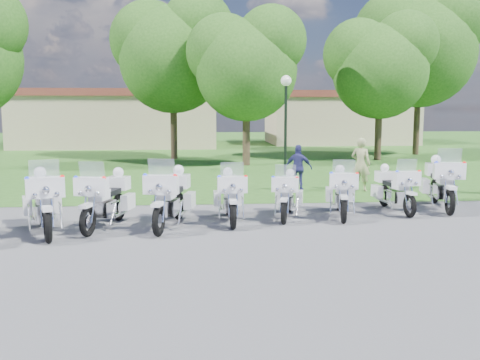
{
  "coord_description": "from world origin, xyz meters",
  "views": [
    {
      "loc": [
        -0.23,
        -12.19,
        2.74
      ],
      "look_at": [
        0.82,
        1.2,
        0.95
      ],
      "focal_mm": 40.0,
      "sensor_mm": 36.0,
      "label": 1
    }
  ],
  "objects": [
    {
      "name": "motorcycle_4",
      "position": [
        0.54,
        0.74,
        0.64
      ],
      "size": [
        0.76,
        2.27,
        1.53
      ],
      "rotation": [
        0.0,
        0.0,
        3.16
      ],
      "color": "black",
      "rests_on": "ground"
    },
    {
      "name": "motorcycle_5",
      "position": [
        2.03,
        1.06,
        0.59
      ],
      "size": [
        1.03,
        2.07,
        1.42
      ],
      "rotation": [
        0.0,
        0.0,
        2.88
      ],
      "color": "black",
      "rests_on": "ground"
    },
    {
      "name": "motorcycle_3",
      "position": [
        -0.88,
        0.24,
        0.7
      ],
      "size": [
        1.14,
        2.46,
        1.67
      ],
      "rotation": [
        0.0,
        0.0,
        2.93
      ],
      "color": "black",
      "rests_on": "ground"
    },
    {
      "name": "motorcycle_7",
      "position": [
        5.05,
        1.68,
        0.62
      ],
      "size": [
        0.81,
        2.2,
        1.48
      ],
      "rotation": [
        0.0,
        0.0,
        3.21
      ],
      "color": "black",
      "rests_on": "ground"
    },
    {
      "name": "tree_2",
      "position": [
        2.07,
        13.77,
        5.03
      ],
      "size": [
        5.71,
        4.87,
        7.61
      ],
      "color": "#38281C",
      "rests_on": "ground"
    },
    {
      "name": "lamp_post",
      "position": [
        3.4,
        9.83,
        3.11
      ],
      "size": [
        0.44,
        0.44,
        4.11
      ],
      "color": "black",
      "rests_on": "ground"
    },
    {
      "name": "tree_4",
      "position": [
        12.81,
        19.11,
        6.64
      ],
      "size": [
        7.53,
        6.42,
        10.04
      ],
      "color": "#38281C",
      "rests_on": "ground"
    },
    {
      "name": "tree_3",
      "position": [
        9.4,
        15.99,
        5.18
      ],
      "size": [
        5.87,
        5.01,
        7.83
      ],
      "color": "#38281C",
      "rests_on": "ground"
    },
    {
      "name": "ground",
      "position": [
        0.0,
        0.0,
        0.0
      ],
      "size": [
        100.0,
        100.0,
        0.0
      ],
      "primitive_type": "plane",
      "color": "#5C5C61",
      "rests_on": "ground"
    },
    {
      "name": "building_west",
      "position": [
        -6.0,
        28.0,
        2.07
      ],
      "size": [
        14.56,
        8.32,
        4.1
      ],
      "color": "tan",
      "rests_on": "ground"
    },
    {
      "name": "motorcycle_6",
      "position": [
        3.43,
        1.13,
        0.64
      ],
      "size": [
        1.02,
        2.25,
        1.53
      ],
      "rotation": [
        0.0,
        0.0,
        2.94
      ],
      "color": "black",
      "rests_on": "ground"
    },
    {
      "name": "bystander_a",
      "position": [
        5.19,
        5.2,
        0.89
      ],
      "size": [
        0.78,
        0.71,
        1.78
      ],
      "primitive_type": "imported",
      "rotation": [
        0.0,
        0.0,
        2.57
      ],
      "color": "tan",
      "rests_on": "ground"
    },
    {
      "name": "motorcycle_1",
      "position": [
        -3.67,
        -0.19,
        0.71
      ],
      "size": [
        1.36,
        2.44,
        1.71
      ],
      "rotation": [
        0.0,
        0.0,
        3.48
      ],
      "color": "black",
      "rests_on": "ground"
    },
    {
      "name": "motorcycle_8",
      "position": [
        6.49,
        1.98,
        0.72
      ],
      "size": [
        1.2,
        2.54,
        1.73
      ],
      "rotation": [
        0.0,
        0.0,
        2.92
      ],
      "color": "black",
      "rests_on": "ground"
    },
    {
      "name": "bystander_c",
      "position": [
        3.1,
        5.27,
        0.78
      ],
      "size": [
        0.99,
        0.66,
        1.55
      ],
      "primitive_type": "imported",
      "rotation": [
        0.0,
        0.0,
        2.8
      ],
      "color": "navy",
      "rests_on": "ground"
    },
    {
      "name": "tree_1",
      "position": [
        -1.6,
        17.31,
        5.89
      ],
      "size": [
        6.68,
        5.7,
        8.91
      ],
      "color": "#38281C",
      "rests_on": "ground"
    },
    {
      "name": "motorcycle_2",
      "position": [
        -2.37,
        0.29,
        0.67
      ],
      "size": [
        1.16,
        2.36,
        1.61
      ],
      "rotation": [
        0.0,
        0.0,
        2.9
      ],
      "color": "black",
      "rests_on": "ground"
    },
    {
      "name": "grass_lawn",
      "position": [
        0.0,
        27.0,
        0.0
      ],
      "size": [
        100.0,
        48.0,
        0.01
      ],
      "primitive_type": "cube",
      "color": "#2D5A1C",
      "rests_on": "ground"
    },
    {
      "name": "building_east",
      "position": [
        11.0,
        30.0,
        2.07
      ],
      "size": [
        11.44,
        7.28,
        4.1
      ],
      "color": "tan",
      "rests_on": "ground"
    }
  ]
}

